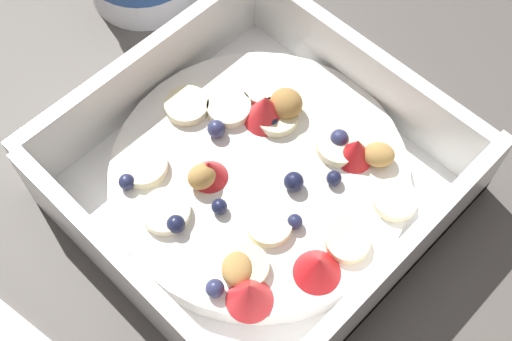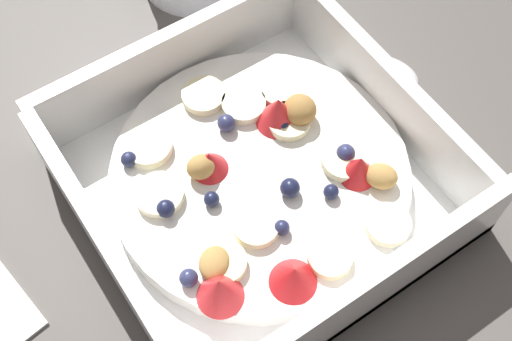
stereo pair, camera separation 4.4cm
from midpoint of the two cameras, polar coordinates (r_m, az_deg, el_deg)
ground_plane at (r=0.47m, az=1.64°, el=-0.19°), size 2.40×2.40×0.00m
fruit_bowl at (r=0.45m, az=2.88°, el=-0.98°), size 0.22×0.22×0.06m
spoon at (r=0.53m, az=11.00°, el=9.27°), size 0.09×0.16×0.01m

